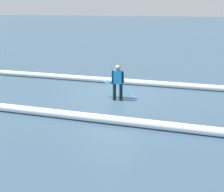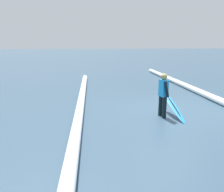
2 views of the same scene
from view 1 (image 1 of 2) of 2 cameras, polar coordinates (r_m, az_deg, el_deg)
ground_plane at (r=15.08m, az=-0.24°, el=-0.07°), size 190.40×190.40×0.00m
surfer at (r=14.30m, az=0.97°, el=2.58°), size 0.52×0.25×1.52m
surfboard at (r=14.77m, az=1.15°, el=1.25°), size 1.76×0.37×0.86m
wave_crest_foreground at (r=17.76m, az=-1.78°, el=2.76°), size 21.02×1.60×0.28m
wave_crest_midground at (r=11.22m, az=8.75°, el=-4.98°), size 22.38×1.98×0.30m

